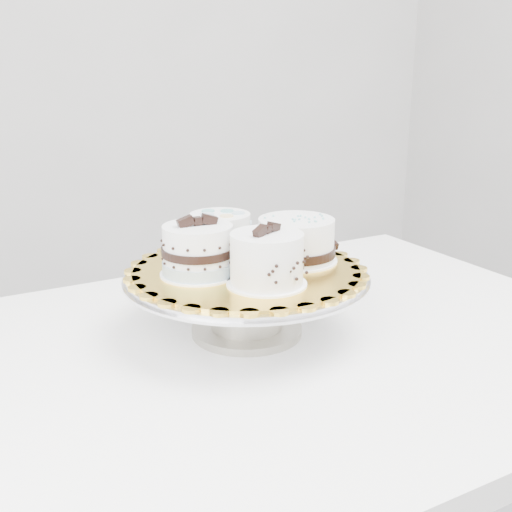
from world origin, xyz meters
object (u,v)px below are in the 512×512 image
cake_dots (220,235)px  cake_swirl (267,261)px  cake_stand (247,292)px  cake_board (246,270)px  cake_banded (198,252)px  cake_ribbon (297,241)px  table (248,393)px

cake_dots → cake_swirl: bearing=-82.3°
cake_stand → cake_board: cake_board is taller
cake_swirl → cake_banded: size_ratio=1.20×
cake_swirl → cake_ribbon: size_ratio=1.00×
cake_board → cake_swirl: 0.09m
cake_board → cake_ribbon: 0.10m
table → cake_dots: cake_dots is taller
cake_board → cake_dots: (-0.01, 0.08, 0.04)m
cake_board → cake_swirl: (-0.01, -0.08, 0.04)m
cake_stand → cake_dots: cake_dots is taller
table → cake_ribbon: 0.25m
table → cake_swirl: (0.01, -0.03, 0.22)m
cake_banded → cake_swirl: bearing=-47.7°
cake_swirl → cake_ribbon: bearing=12.5°
cake_swirl → cake_banded: 0.11m
cake_board → cake_dots: cake_dots is taller
cake_stand → cake_swirl: bearing=-95.4°
cake_stand → cake_swirl: 0.11m
cake_stand → cake_ribbon: bearing=0.2°
cake_board → cake_ribbon: (0.09, 0.00, 0.03)m
table → cake_dots: size_ratio=10.31×
cake_stand → cake_board: bearing=-77.7°
cake_dots → cake_ribbon: cake_dots is taller
cake_dots → cake_board: bearing=-76.3°
cake_swirl → cake_ribbon: (0.10, 0.08, -0.00)m
cake_stand → cake_banded: 0.10m
cake_swirl → cake_banded: cake_banded is taller
cake_banded → table: bearing=-41.8°
cake_stand → table: bearing=-114.9°
cake_stand → cake_dots: 0.11m
cake_banded → cake_dots: 0.09m
cake_swirl → cake_dots: cake_swirl is taller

